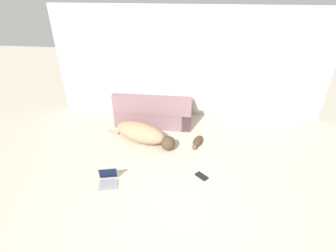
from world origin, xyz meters
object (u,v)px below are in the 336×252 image
object	(u,v)px
couch	(154,113)
cat	(198,141)
laptop_open	(108,178)
book_black	(202,176)
dog	(143,134)

from	to	relation	value
couch	cat	distance (m)	1.36
couch	cat	world-z (taller)	couch
cat	laptop_open	world-z (taller)	laptop_open
couch	book_black	bearing A→B (deg)	122.36
dog	couch	bearing A→B (deg)	104.07
dog	cat	distance (m)	1.18
dog	book_black	xyz separation A→B (m)	(1.25, -1.01, -0.20)
dog	cat	size ratio (longest dim) A/B	2.88
dog	book_black	world-z (taller)	dog
book_black	dog	bearing A→B (deg)	141.06
couch	dog	size ratio (longest dim) A/B	1.09
couch	dog	distance (m)	0.88
laptop_open	book_black	bearing A→B (deg)	-2.86
cat	book_black	bearing A→B (deg)	21.13
dog	laptop_open	distance (m)	1.36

